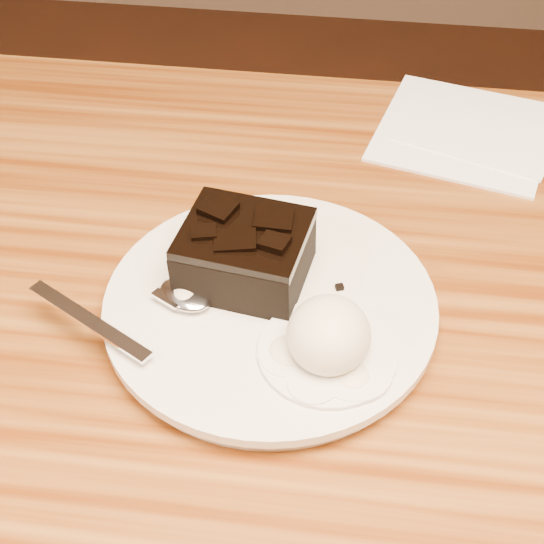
# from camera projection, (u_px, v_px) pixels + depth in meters

# --- Properties ---
(plate) EXTENTS (0.25, 0.25, 0.02)m
(plate) POSITION_uv_depth(u_px,v_px,m) (270.00, 310.00, 0.61)
(plate) COLOR silver
(plate) RESTS_ON dining_table
(brownie) EXTENTS (0.10, 0.09, 0.04)m
(brownie) POSITION_uv_depth(u_px,v_px,m) (245.00, 257.00, 0.61)
(brownie) COLOR black
(brownie) RESTS_ON plate
(ice_cream_scoop) EXTENTS (0.06, 0.06, 0.05)m
(ice_cream_scoop) POSITION_uv_depth(u_px,v_px,m) (329.00, 335.00, 0.55)
(ice_cream_scoop) COLOR beige
(ice_cream_scoop) RESTS_ON plate
(melt_puddle) EXTENTS (0.10, 0.10, 0.00)m
(melt_puddle) POSITION_uv_depth(u_px,v_px,m) (327.00, 353.00, 0.57)
(melt_puddle) COLOR white
(melt_puddle) RESTS_ON plate
(spoon) EXTENTS (0.16, 0.11, 0.01)m
(spoon) POSITION_uv_depth(u_px,v_px,m) (185.00, 296.00, 0.60)
(spoon) COLOR silver
(spoon) RESTS_ON plate
(napkin) EXTENTS (0.19, 0.19, 0.01)m
(napkin) POSITION_uv_depth(u_px,v_px,m) (464.00, 131.00, 0.79)
(napkin) COLOR white
(napkin) RESTS_ON dining_table
(crumb_a) EXTENTS (0.01, 0.01, 0.00)m
(crumb_a) POSITION_uv_depth(u_px,v_px,m) (339.00, 287.00, 0.61)
(crumb_a) COLOR black
(crumb_a) RESTS_ON plate
(crumb_b) EXTENTS (0.01, 0.01, 0.00)m
(crumb_b) POSITION_uv_depth(u_px,v_px,m) (341.00, 310.00, 0.60)
(crumb_b) COLOR black
(crumb_b) RESTS_ON plate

